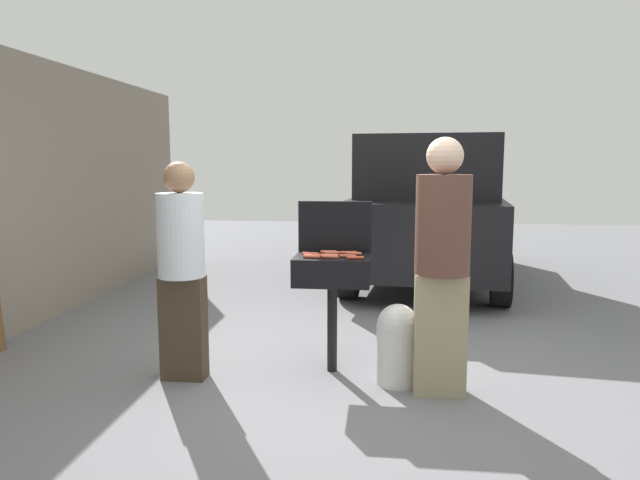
{
  "coord_description": "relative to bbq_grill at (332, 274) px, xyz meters",
  "views": [
    {
      "loc": [
        0.29,
        -4.36,
        1.67
      ],
      "look_at": [
        -0.27,
        0.62,
        1.0
      ],
      "focal_mm": 32.42,
      "sensor_mm": 36.0,
      "label": 1
    }
  ],
  "objects": [
    {
      "name": "propane_tank",
      "position": [
        0.52,
        -0.21,
        -0.47
      ],
      "size": [
        0.32,
        0.32,
        0.62
      ],
      "color": "silver",
      "rests_on": "ground"
    },
    {
      "name": "person_left",
      "position": [
        -1.13,
        -0.29,
        0.12
      ],
      "size": [
        0.35,
        0.35,
        1.68
      ],
      "rotation": [
        0.0,
        0.0,
        0.13
      ],
      "color": "#3F3323",
      "rests_on": "ground"
    },
    {
      "name": "hot_dog_10",
      "position": [
        0.12,
        -0.06,
        0.16
      ],
      "size": [
        0.13,
        0.03,
        0.03
      ],
      "primitive_type": "cylinder",
      "rotation": [
        0.0,
        1.57,
        -0.04
      ],
      "color": "#B74C33",
      "rests_on": "bbq_grill"
    },
    {
      "name": "hot_dog_4",
      "position": [
        -0.04,
        0.14,
        0.16
      ],
      "size": [
        0.13,
        0.04,
        0.03
      ],
      "primitive_type": "cylinder",
      "rotation": [
        0.0,
        1.57,
        0.09
      ],
      "color": "#C6593D",
      "rests_on": "bbq_grill"
    },
    {
      "name": "hot_dog_12",
      "position": [
        -0.02,
        -0.04,
        0.16
      ],
      "size": [
        0.13,
        0.03,
        0.03
      ],
      "primitive_type": "cylinder",
      "rotation": [
        0.0,
        1.57,
        0.05
      ],
      "color": "#C6593D",
      "rests_on": "bbq_grill"
    },
    {
      "name": "hot_dog_2",
      "position": [
        -0.15,
        -0.12,
        0.16
      ],
      "size": [
        0.13,
        0.03,
        0.03
      ],
      "primitive_type": "cylinder",
      "rotation": [
        0.0,
        1.57,
        -0.07
      ],
      "color": "#B74C33",
      "rests_on": "bbq_grill"
    },
    {
      "name": "parked_minivan",
      "position": [
        1.04,
        3.9,
        0.23
      ],
      "size": [
        2.43,
        4.59,
        2.02
      ],
      "rotation": [
        0.0,
        0.0,
        3.03
      ],
      "color": "black",
      "rests_on": "ground"
    },
    {
      "name": "hot_dog_0",
      "position": [
        -0.16,
        -0.04,
        0.16
      ],
      "size": [
        0.13,
        0.04,
        0.03
      ],
      "primitive_type": "cylinder",
      "rotation": [
        0.0,
        1.57,
        0.12
      ],
      "color": "#B74C33",
      "rests_on": "bbq_grill"
    },
    {
      "name": "hot_dog_9",
      "position": [
        -0.01,
        -0.08,
        0.16
      ],
      "size": [
        0.13,
        0.03,
        0.03
      ],
      "primitive_type": "cylinder",
      "rotation": [
        0.0,
        1.57,
        -0.01
      ],
      "color": "#C6593D",
      "rests_on": "bbq_grill"
    },
    {
      "name": "person_right",
      "position": [
        0.82,
        -0.38,
        0.21
      ],
      "size": [
        0.39,
        0.39,
        1.85
      ],
      "rotation": [
        0.0,
        0.0,
        3.43
      ],
      "color": "gray",
      "rests_on": "ground"
    },
    {
      "name": "bbq_grill",
      "position": [
        0.0,
        0.0,
        0.0
      ],
      "size": [
        0.6,
        0.44,
        0.94
      ],
      "color": "black",
      "rests_on": "ground"
    },
    {
      "name": "house_wall_side",
      "position": [
        -3.27,
        0.88,
        0.58
      ],
      "size": [
        0.24,
        8.0,
        2.76
      ],
      "primitive_type": "cube",
      "color": "gray",
      "rests_on": "ground"
    },
    {
      "name": "hot_dog_1",
      "position": [
        0.19,
        -0.13,
        0.16
      ],
      "size": [
        0.13,
        0.03,
        0.03
      ],
      "primitive_type": "cylinder",
      "rotation": [
        0.0,
        1.57,
        0.03
      ],
      "color": "#AD4228",
      "rests_on": "bbq_grill"
    },
    {
      "name": "hot_dog_7",
      "position": [
        -0.01,
        -0.12,
        0.16
      ],
      "size": [
        0.13,
        0.04,
        0.03
      ],
      "primitive_type": "cylinder",
      "rotation": [
        0.0,
        1.57,
        -0.11
      ],
      "color": "#B74C33",
      "rests_on": "bbq_grill"
    },
    {
      "name": "hot_dog_5",
      "position": [
        0.16,
        0.07,
        0.16
      ],
      "size": [
        0.13,
        0.04,
        0.03
      ],
      "primitive_type": "cylinder",
      "rotation": [
        0.0,
        1.57,
        -0.08
      ],
      "color": "#C6593D",
      "rests_on": "bbq_grill"
    },
    {
      "name": "hot_dog_3",
      "position": [
        -0.18,
        0.02,
        0.16
      ],
      "size": [
        0.13,
        0.04,
        0.03
      ],
      "primitive_type": "cylinder",
      "rotation": [
        0.0,
        1.57,
        -0.11
      ],
      "color": "#B74C33",
      "rests_on": "bbq_grill"
    },
    {
      "name": "hot_dog_11",
      "position": [
        0.12,
        0.11,
        0.16
      ],
      "size": [
        0.13,
        0.04,
        0.03
      ],
      "primitive_type": "cylinder",
      "rotation": [
        0.0,
        1.57,
        0.07
      ],
      "color": "#B74C33",
      "rests_on": "bbq_grill"
    },
    {
      "name": "hot_dog_8",
      "position": [
        -0.15,
        -0.07,
        0.16
      ],
      "size": [
        0.13,
        0.04,
        0.03
      ],
      "primitive_type": "cylinder",
      "rotation": [
        0.0,
        1.57,
        0.11
      ],
      "color": "#B74C33",
      "rests_on": "bbq_grill"
    },
    {
      "name": "ground_plane",
      "position": [
        0.12,
        -0.12,
        -0.8
      ],
      "size": [
        24.0,
        24.0,
        0.0
      ],
      "primitive_type": "plane",
      "color": "slate"
    },
    {
      "name": "grill_lid_open",
      "position": [
        0.0,
        0.22,
        0.35
      ],
      "size": [
        0.6,
        0.05,
        0.42
      ],
      "primitive_type": "cube",
      "color": "black",
      "rests_on": "bbq_grill"
    },
    {
      "name": "hot_dog_6",
      "position": [
        -0.01,
        0.09,
        0.16
      ],
      "size": [
        0.13,
        0.04,
        0.03
      ],
      "primitive_type": "cylinder",
      "rotation": [
        0.0,
        1.57,
        0.08
      ],
      "color": "#C6593D",
      "rests_on": "bbq_grill"
    }
  ]
}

